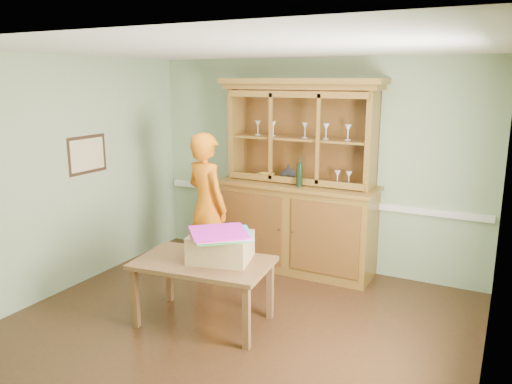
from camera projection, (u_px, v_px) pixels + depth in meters
The scene contains 14 objects.
floor at pixel (238, 325), 5.06m from camera, with size 4.50×4.50×0.00m, color #3F2414.
ceiling at pixel (236, 49), 4.46m from camera, with size 4.50×4.50×0.00m, color white.
wall_back at pixel (313, 164), 6.49m from camera, with size 4.50×4.50×0.00m, color #8CA67C.
wall_left at pixel (68, 175), 5.77m from camera, with size 4.00×4.00×0.00m, color #8CA67C.
wall_right at pixel (497, 227), 3.75m from camera, with size 4.00×4.00×0.00m, color #8CA67C.
wall_front at pixel (75, 263), 3.03m from camera, with size 4.50×4.50×0.00m, color #8CA67C.
chair_rail at pixel (311, 198), 6.57m from camera, with size 4.41×0.05×0.08m, color silver.
framed_map at pixel (88, 155), 5.98m from camera, with size 0.03×0.60×0.46m.
window_panel at pixel (494, 217), 3.47m from camera, with size 0.03×0.96×1.36m.
china_hutch at pixel (297, 205), 6.40m from camera, with size 2.08×0.69×2.44m.
dining_table at pixel (203, 268), 4.99m from camera, with size 1.42×0.95×0.67m.
cardboard_box at pixel (221, 247), 4.96m from camera, with size 0.59×0.47×0.27m, color tan.
kite_stack at pixel (221, 233), 4.88m from camera, with size 0.74×0.74×0.04m.
person at pixel (207, 207), 6.10m from camera, with size 0.66×0.44×1.82m, color orange.
Camera 1 is at (2.30, -4.03, 2.45)m, focal length 35.00 mm.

